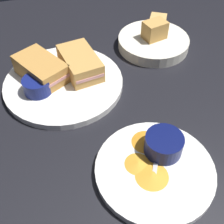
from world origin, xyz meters
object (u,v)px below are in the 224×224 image
at_px(bread_basket_rear, 154,40).
at_px(sandwich_half_near, 80,63).
at_px(plate_sandwich_main, 64,83).
at_px(spoon_by_dark_ramekin, 60,83).
at_px(sandwich_half_far, 41,69).
at_px(ramekin_light_gravy, 164,144).
at_px(ramekin_dark_sauce, 37,85).
at_px(spoon_by_gravy_ramekin, 159,146).
at_px(plate_chips_companion, 155,170).

bearing_deg(bread_basket_rear, sandwich_half_near, -71.43).
height_order(plate_sandwich_main, bread_basket_rear, bread_basket_rear).
bearing_deg(bread_basket_rear, spoon_by_dark_ramekin, -68.54).
distance_m(sandwich_half_far, spoon_by_dark_ramekin, 0.06).
bearing_deg(ramekin_light_gravy, ramekin_dark_sauce, -137.32).
xyz_separation_m(plate_sandwich_main, spoon_by_dark_ramekin, (0.01, -0.01, 0.01)).
xyz_separation_m(spoon_by_dark_ramekin, spoon_by_gravy_ramekin, (0.24, 0.16, 0.00)).
relative_size(sandwich_half_near, bread_basket_rear, 0.73).
bearing_deg(plate_sandwich_main, spoon_by_dark_ramekin, -44.93).
distance_m(sandwich_half_near, ramekin_dark_sauce, 0.12).
bearing_deg(plate_chips_companion, plate_sandwich_main, -156.35).
height_order(sandwich_half_near, spoon_by_dark_ramekin, sandwich_half_near).
xyz_separation_m(plate_chips_companion, bread_basket_rear, (-0.39, 0.14, 0.01)).
xyz_separation_m(sandwich_half_near, spoon_by_gravy_ramekin, (0.27, 0.10, -0.02)).
xyz_separation_m(sandwich_half_near, ramekin_light_gravy, (0.28, 0.11, -0.00)).
height_order(sandwich_half_near, spoon_by_gravy_ramekin, sandwich_half_near).
height_order(plate_chips_companion, ramekin_light_gravy, ramekin_light_gravy).
bearing_deg(sandwich_half_far, ramekin_light_gravy, 35.30).
relative_size(sandwich_half_far, bread_basket_rear, 0.76).
distance_m(spoon_by_dark_ramekin, plate_chips_companion, 0.31).
distance_m(ramekin_dark_sauce, ramekin_light_gravy, 0.32).
distance_m(plate_sandwich_main, bread_basket_rear, 0.29).
bearing_deg(ramekin_dark_sauce, spoon_by_dark_ramekin, 103.44).
bearing_deg(spoon_by_dark_ramekin, ramekin_light_gravy, 33.60).
distance_m(ramekin_dark_sauce, bread_basket_rear, 0.35).
bearing_deg(sandwich_half_near, bread_basket_rear, 108.57).
bearing_deg(ramekin_light_gravy, sandwich_half_far, -144.70).
xyz_separation_m(ramekin_dark_sauce, spoon_by_gravy_ramekin, (0.22, 0.21, -0.02)).
relative_size(ramekin_dark_sauce, spoon_by_dark_ramekin, 0.66).
bearing_deg(spoon_by_gravy_ramekin, spoon_by_dark_ramekin, -146.28).
height_order(sandwich_half_far, ramekin_light_gravy, sandwich_half_far).
distance_m(plate_sandwich_main, sandwich_half_far, 0.06).
height_order(sandwich_half_far, bread_basket_rear, bread_basket_rear).
bearing_deg(ramekin_dark_sauce, plate_chips_companion, 35.09).
bearing_deg(spoon_by_gravy_ramekin, sandwich_half_near, -159.65).
distance_m(plate_sandwich_main, spoon_by_gravy_ramekin, 0.29).
bearing_deg(ramekin_dark_sauce, sandwich_half_far, 163.94).
height_order(spoon_by_gravy_ramekin, bread_basket_rear, bread_basket_rear).
xyz_separation_m(spoon_by_dark_ramekin, ramekin_light_gravy, (0.25, 0.16, 0.02)).
relative_size(plate_sandwich_main, sandwich_half_far, 1.91).
bearing_deg(sandwich_half_near, plate_chips_companion, 13.96).
xyz_separation_m(sandwich_half_far, spoon_by_dark_ramekin, (0.04, 0.04, -0.02)).
relative_size(ramekin_dark_sauce, plate_chips_companion, 0.29).
distance_m(ramekin_dark_sauce, plate_chips_companion, 0.33).
relative_size(sandwich_half_near, ramekin_light_gravy, 1.96).
relative_size(spoon_by_dark_ramekin, bread_basket_rear, 0.50).
xyz_separation_m(sandwich_half_far, bread_basket_rear, (-0.07, 0.32, -0.02)).
xyz_separation_m(plate_sandwich_main, plate_chips_companion, (0.29, 0.13, 0.00)).
xyz_separation_m(sandwich_half_far, spoon_by_gravy_ramekin, (0.27, 0.20, -0.02)).
relative_size(spoon_by_dark_ramekin, plate_chips_companion, 0.45).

